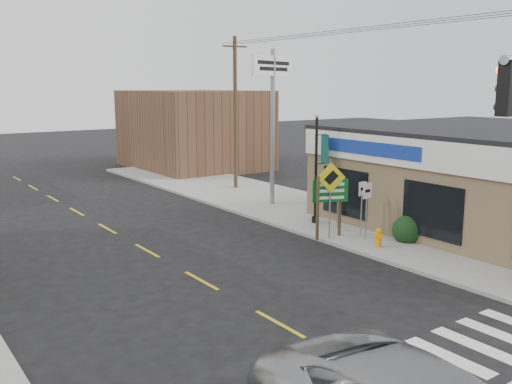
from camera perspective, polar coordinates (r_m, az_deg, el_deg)
sidewalk_right at (r=26.97m, az=5.90°, el=-2.09°), size 6.00×38.00×0.13m
center_line at (r=18.00m, az=-5.50°, el=-8.80°), size 0.12×56.00×0.01m
crosswalk at (r=12.53m, az=12.98°, el=-18.14°), size 11.00×2.20×0.01m
bldg_distant_right at (r=42.16m, az=-6.27°, el=6.24°), size 8.00×10.00×5.60m
guide_sign at (r=22.08m, az=7.39°, el=-0.48°), size 1.42×0.13×2.49m
fire_hydrant at (r=21.42m, az=12.16°, el=-4.39°), size 0.23×0.23×0.72m
ped_crossing_sign at (r=21.90m, az=7.47°, el=0.46°), size 1.16×0.08×2.98m
lamp_post at (r=24.37m, az=6.14°, el=3.28°), size 0.62×0.48×4.74m
dance_center_sign at (r=28.00m, az=1.68°, el=10.18°), size 3.57×0.22×7.58m
shrub_back at (r=22.48m, az=14.87°, el=-3.70°), size 1.13×1.13×0.85m
utility_pole_far at (r=32.69m, az=-2.09°, el=8.04°), size 1.48×0.22×8.53m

